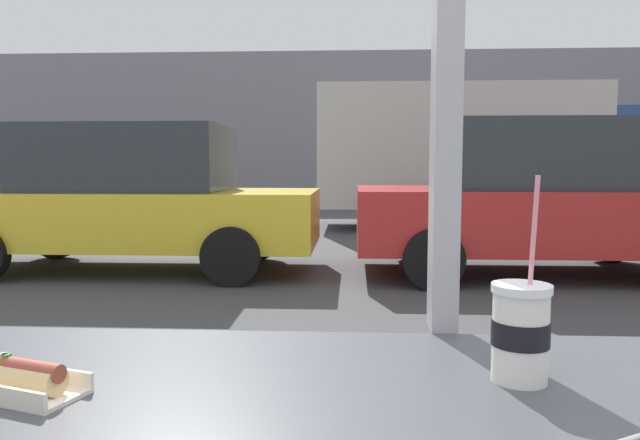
# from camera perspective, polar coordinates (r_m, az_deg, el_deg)

# --- Properties ---
(ground_plane) EXTENTS (60.00, 60.00, 0.00)m
(ground_plane) POSITION_cam_1_polar(r_m,az_deg,el_deg) (9.17, 4.23, -2.84)
(ground_plane) COLOR #424244
(sidewalk_strip) EXTENTS (16.00, 2.80, 0.10)m
(sidewalk_strip) POSITION_cam_1_polar(r_m,az_deg,el_deg) (2.97, 6.61, -19.80)
(sidewalk_strip) COLOR #9E998E
(sidewalk_strip) RESTS_ON ground
(building_facade_far) EXTENTS (28.00, 1.20, 4.76)m
(building_facade_far) POSITION_cam_1_polar(r_m,az_deg,el_deg) (19.57, 3.72, 8.51)
(building_facade_far) COLOR gray
(building_facade_far) RESTS_ON ground
(soda_cup_right) EXTENTS (0.09, 0.09, 0.30)m
(soda_cup_right) POSITION_cam_1_polar(r_m,az_deg,el_deg) (0.94, 18.39, -9.89)
(soda_cup_right) COLOR silver
(soda_cup_right) RESTS_ON window_counter
(parked_car_yellow) EXTENTS (4.48, 1.92, 1.76)m
(parked_car_yellow) POSITION_cam_1_polar(r_m,az_deg,el_deg) (7.68, -17.41, 1.94)
(parked_car_yellow) COLOR gold
(parked_car_yellow) RESTS_ON ground
(parked_car_red) EXTENTS (4.14, 2.08, 1.80)m
(parked_car_red) POSITION_cam_1_polar(r_m,az_deg,el_deg) (7.50, 19.52, 1.92)
(parked_car_red) COLOR red
(parked_car_red) RESTS_ON ground
(box_truck) EXTENTS (7.11, 2.44, 2.79)m
(box_truck) POSITION_cam_1_polar(r_m,az_deg,el_deg) (12.58, 15.96, 6.27)
(box_truck) COLOR beige
(box_truck) RESTS_ON ground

